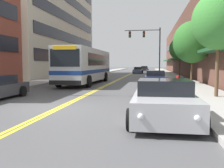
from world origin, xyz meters
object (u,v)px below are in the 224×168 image
(car_navy_parked_right_mid, at_px, (155,78))
(car_slate_blue_moving_lead, at_px, (138,70))
(traffic_signal_mast, at_px, (148,42))
(car_charcoal_moving_second, at_px, (144,69))
(fire_hydrant, at_px, (178,81))
(car_silver_parked_right_foreground, at_px, (164,102))
(street_tree_right_near, at_px, (219,21))
(street_tree_right_mid, at_px, (192,42))
(car_red_parked_left_near, at_px, (99,72))
(city_bus, at_px, (87,64))
(street_tree_right_far, at_px, (180,49))

(car_navy_parked_right_mid, bearing_deg, car_slate_blue_moving_lead, 95.99)
(car_navy_parked_right_mid, bearing_deg, traffic_signal_mast, 93.11)
(car_slate_blue_moving_lead, relative_size, car_charcoal_moving_second, 1.01)
(traffic_signal_mast, distance_m, fire_hydrant, 19.35)
(car_silver_parked_right_foreground, bearing_deg, street_tree_right_near, 61.51)
(car_silver_parked_right_foreground, distance_m, car_slate_blue_moving_lead, 44.05)
(car_navy_parked_right_mid, xyz_separation_m, street_tree_right_mid, (3.18, -0.05, 3.23))
(car_red_parked_left_near, distance_m, fire_hydrant, 22.34)
(city_bus, relative_size, car_red_parked_left_near, 2.96)
(car_silver_parked_right_foreground, bearing_deg, street_tree_right_mid, 77.97)
(car_charcoal_moving_second, height_order, street_tree_right_mid, street_tree_right_mid)
(car_silver_parked_right_foreground, height_order, traffic_signal_mast, traffic_signal_mast)
(car_slate_blue_moving_lead, height_order, car_charcoal_moving_second, car_charcoal_moving_second)
(car_charcoal_moving_second, xyz_separation_m, traffic_signal_mast, (1.28, -29.70, 4.55))
(car_navy_parked_right_mid, xyz_separation_m, traffic_signal_mast, (-0.83, 15.22, 4.58))
(car_red_parked_left_near, height_order, street_tree_right_near, street_tree_right_near)
(car_red_parked_left_near, relative_size, car_navy_parked_right_mid, 0.96)
(car_red_parked_left_near, bearing_deg, street_tree_right_far, -31.54)
(street_tree_right_mid, bearing_deg, fire_hydrant, -114.78)
(city_bus, bearing_deg, car_silver_parked_right_foreground, -66.87)
(car_silver_parked_right_foreground, height_order, fire_hydrant, car_silver_parked_right_foreground)
(street_tree_right_near, distance_m, fire_hydrant, 7.10)
(car_slate_blue_moving_lead, relative_size, street_tree_right_far, 0.93)
(car_silver_parked_right_foreground, bearing_deg, city_bus, 113.13)
(car_red_parked_left_near, xyz_separation_m, car_charcoal_moving_second, (6.60, 28.53, 0.05))
(city_bus, bearing_deg, street_tree_right_near, -46.03)
(car_navy_parked_right_mid, relative_size, street_tree_right_near, 0.81)
(car_red_parked_left_near, bearing_deg, car_charcoal_moving_second, 76.98)
(car_red_parked_left_near, relative_size, street_tree_right_mid, 0.76)
(car_red_parked_left_near, distance_m, street_tree_right_mid, 20.55)
(car_red_parked_left_near, xyz_separation_m, street_tree_right_mid, (11.89, -16.44, 3.25))
(car_red_parked_left_near, relative_size, car_charcoal_moving_second, 0.90)
(car_navy_parked_right_mid, relative_size, car_charcoal_moving_second, 0.94)
(car_red_parked_left_near, distance_m, street_tree_right_near, 28.57)
(city_bus, height_order, street_tree_right_mid, street_tree_right_mid)
(traffic_signal_mast, height_order, street_tree_right_mid, traffic_signal_mast)
(car_red_parked_left_near, distance_m, traffic_signal_mast, 9.20)
(car_red_parked_left_near, xyz_separation_m, fire_hydrant, (10.33, -19.80, 0.01))
(street_tree_right_far, bearing_deg, car_red_parked_left_near, 148.46)
(street_tree_right_mid, xyz_separation_m, fire_hydrant, (-1.55, -3.36, -3.24))
(car_charcoal_moving_second, bearing_deg, car_red_parked_left_near, -103.02)
(car_slate_blue_moving_lead, height_order, fire_hydrant, car_slate_blue_moving_lead)
(street_tree_right_near, height_order, street_tree_right_mid, street_tree_right_mid)
(car_silver_parked_right_foreground, distance_m, street_tree_right_far, 24.49)
(city_bus, bearing_deg, car_navy_parked_right_mid, -4.74)
(car_red_parked_left_near, bearing_deg, car_navy_parked_right_mid, -62.02)
(traffic_signal_mast, bearing_deg, street_tree_right_mid, -75.30)
(car_navy_parked_right_mid, xyz_separation_m, street_tree_right_far, (3.15, 9.11, 3.19))
(street_tree_right_near, bearing_deg, street_tree_right_far, 89.56)
(car_silver_parked_right_foreground, distance_m, fire_hydrant, 11.66)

